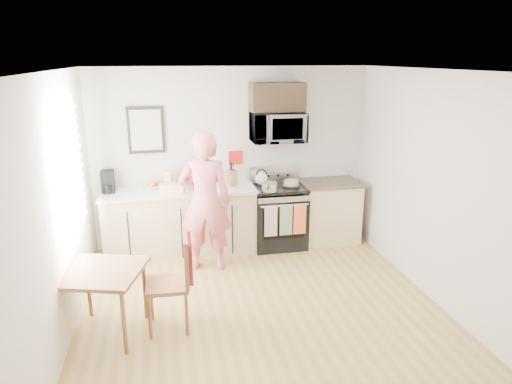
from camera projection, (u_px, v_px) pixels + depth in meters
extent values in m
plane|color=olive|center=(267.00, 321.00, 4.91)|extent=(4.60, 4.60, 0.00)
cube|color=beige|center=(232.00, 158.00, 6.69)|extent=(4.00, 0.04, 2.60)
cube|color=beige|center=(367.00, 342.00, 2.38)|extent=(4.00, 0.04, 2.60)
cube|color=beige|center=(53.00, 220.00, 4.14)|extent=(0.04, 4.60, 2.60)
cube|color=beige|center=(447.00, 194.00, 4.92)|extent=(0.04, 4.60, 2.60)
cube|color=silver|center=(268.00, 71.00, 4.16)|extent=(4.00, 4.60, 0.04)
cube|color=white|center=(69.00, 172.00, 4.83)|extent=(0.02, 1.40, 1.50)
cube|color=white|center=(70.00, 172.00, 4.83)|extent=(0.01, 1.30, 1.40)
cube|color=#C9B781|center=(181.00, 223.00, 6.50)|extent=(2.10, 0.60, 0.90)
cube|color=#ECE5CB|center=(179.00, 191.00, 6.36)|extent=(2.14, 0.64, 0.04)
cube|color=#C9B781|center=(329.00, 212.00, 6.93)|extent=(0.84, 0.60, 0.90)
cube|color=black|center=(330.00, 183.00, 6.80)|extent=(0.88, 0.64, 0.04)
cube|color=black|center=(278.00, 221.00, 6.77)|extent=(0.76, 0.65, 0.77)
cube|color=black|center=(284.00, 224.00, 6.46)|extent=(0.61, 0.02, 0.45)
cube|color=#B9B9BE|center=(284.00, 202.00, 6.37)|extent=(0.74, 0.02, 0.14)
cylinder|color=#B9B9BE|center=(285.00, 205.00, 6.33)|extent=(0.68, 0.02, 0.02)
cube|color=black|center=(279.00, 187.00, 6.62)|extent=(0.76, 0.65, 0.04)
cube|color=#B9B9BE|center=(274.00, 174.00, 6.84)|extent=(0.76, 0.08, 0.24)
cube|color=white|center=(271.00, 221.00, 6.35)|extent=(0.18, 0.02, 0.44)
cube|color=#5F7F55|center=(286.00, 220.00, 6.39)|extent=(0.18, 0.02, 0.44)
cube|color=#BF431C|center=(300.00, 219.00, 6.43)|extent=(0.18, 0.02, 0.44)
imported|color=#B9B9BE|center=(278.00, 127.00, 6.48)|extent=(0.76, 0.51, 0.42)
cube|color=black|center=(277.00, 97.00, 6.40)|extent=(0.76, 0.35, 0.40)
cube|color=black|center=(146.00, 130.00, 6.31)|extent=(0.50, 0.03, 0.65)
cube|color=#A6ABA2|center=(146.00, 130.00, 6.29)|extent=(0.42, 0.01, 0.56)
cube|color=#AF0F0F|center=(235.00, 158.00, 6.69)|extent=(0.20, 0.02, 0.20)
imported|color=#B4314B|center=(205.00, 202.00, 5.87)|extent=(0.75, 0.56, 1.85)
cube|color=brown|center=(102.00, 272.00, 4.49)|extent=(0.76, 0.76, 0.04)
cylinder|color=brown|center=(60.00, 320.00, 4.31)|extent=(0.04, 0.04, 0.67)
cylinder|color=brown|center=(124.00, 323.00, 4.27)|extent=(0.04, 0.04, 0.67)
cylinder|color=brown|center=(88.00, 288.00, 4.91)|extent=(0.04, 0.04, 0.67)
cylinder|color=brown|center=(145.00, 290.00, 4.86)|extent=(0.04, 0.04, 0.67)
cube|color=brown|center=(167.00, 285.00, 4.65)|extent=(0.44, 0.44, 0.04)
cube|color=brown|center=(186.00, 259.00, 4.61)|extent=(0.06, 0.43, 0.51)
cube|color=#580F12|center=(189.00, 258.00, 4.61)|extent=(0.08, 0.39, 0.43)
cylinder|color=brown|center=(150.00, 318.00, 4.53)|extent=(0.03, 0.03, 0.47)
cylinder|color=brown|center=(187.00, 315.00, 4.59)|extent=(0.03, 0.03, 0.47)
cylinder|color=brown|center=(152.00, 300.00, 4.87)|extent=(0.03, 0.03, 0.47)
cylinder|color=brown|center=(186.00, 297.00, 4.93)|extent=(0.03, 0.03, 0.47)
cube|color=brown|center=(232.00, 178.00, 6.55)|extent=(0.13, 0.16, 0.23)
cylinder|color=#AF0F0F|center=(185.00, 181.00, 6.57)|extent=(0.11, 0.11, 0.13)
imported|color=white|center=(154.00, 186.00, 6.44)|extent=(0.27, 0.27, 0.05)
cube|color=tan|center=(168.00, 180.00, 6.39)|extent=(0.12, 0.12, 0.26)
cube|color=black|center=(108.00, 181.00, 6.22)|extent=(0.17, 0.21, 0.30)
cylinder|color=black|center=(108.00, 188.00, 6.16)|extent=(0.11, 0.11, 0.11)
cube|color=tan|center=(172.00, 189.00, 6.21)|extent=(0.35, 0.21, 0.12)
cylinder|color=black|center=(291.00, 186.00, 6.61)|extent=(0.26, 0.26, 0.01)
cylinder|color=tan|center=(291.00, 183.00, 6.59)|extent=(0.21, 0.21, 0.07)
sphere|color=white|center=(261.00, 178.00, 6.65)|extent=(0.19, 0.19, 0.19)
cone|color=white|center=(261.00, 172.00, 6.62)|extent=(0.06, 0.06, 0.06)
torus|color=black|center=(261.00, 175.00, 6.63)|extent=(0.17, 0.02, 0.17)
cylinder|color=#B9B9BE|center=(270.00, 187.00, 6.35)|extent=(0.22, 0.22, 0.11)
cylinder|color=black|center=(268.00, 187.00, 6.18)|extent=(0.09, 0.20, 0.02)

